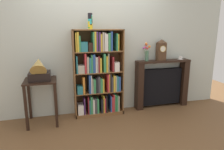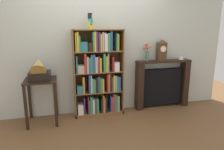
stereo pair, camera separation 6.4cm
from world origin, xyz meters
name	(u,v)px [view 1 (the left image)]	position (x,y,z in m)	size (l,w,h in m)	color
ground_plane	(101,117)	(0.00, 0.00, -0.01)	(8.01, 6.40, 0.02)	brown
wall_back	(104,45)	(0.16, 0.34, 1.30)	(5.01, 0.08, 2.60)	beige
bookshelf	(98,76)	(0.00, 0.14, 0.76)	(0.91, 0.29, 1.60)	brown
cup_stack	(90,21)	(-0.13, 0.15, 1.74)	(0.08, 0.08, 0.27)	yellow
side_table_left	(41,91)	(-1.02, 0.03, 0.58)	(0.53, 0.53, 0.78)	black
gramophone	(39,70)	(-1.02, -0.02, 0.95)	(0.34, 0.45, 0.46)	black
fireplace_mantel	(162,84)	(1.34, 0.20, 0.49)	(1.13, 0.22, 0.99)	black
mantel_clock	(161,50)	(1.28, 0.18, 1.19)	(0.17, 0.14, 0.41)	#472D1C
flower_vase	(147,53)	(0.97, 0.19, 1.15)	(0.14, 0.20, 0.36)	#4C7A60
teacup_with_saucer	(180,58)	(1.73, 0.19, 1.01)	(0.12, 0.11, 0.06)	white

